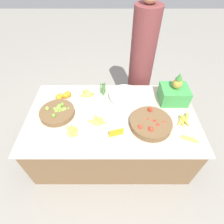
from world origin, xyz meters
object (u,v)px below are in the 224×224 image
tomato_basket (151,123)px  metal_bowl (125,96)px  price_sign (116,133)px  vendor_person (141,65)px  lime_bowl (58,112)px  produce_crate (174,93)px

tomato_basket → metal_bowl: size_ratio=1.15×
price_sign → vendor_person: bearing=55.3°
lime_bowl → tomato_basket: tomato_basket is taller
lime_bowl → produce_crate: produce_crate is taller
vendor_person → tomato_basket: bearing=-89.8°
metal_bowl → price_sign: size_ratio=2.62×
tomato_basket → vendor_person: bearing=90.2°
lime_bowl → price_sign: lime_bowl is taller
lime_bowl → vendor_person: 1.26m
tomato_basket → price_sign: (-0.36, -0.13, 0.01)m
tomato_basket → metal_bowl: bearing=120.1°
metal_bowl → produce_crate: bearing=-3.4°
lime_bowl → tomato_basket: size_ratio=0.87×
produce_crate → price_sign: bearing=-142.6°
price_sign → vendor_person: (0.35, 1.06, 0.10)m
metal_bowl → vendor_person: (0.24, 0.51, 0.11)m
tomato_basket → price_sign: tomato_basket is taller
metal_bowl → produce_crate: size_ratio=0.98×
metal_bowl → price_sign: price_sign is taller
price_sign → produce_crate: 0.85m
lime_bowl → price_sign: size_ratio=2.63×
lime_bowl → price_sign: bearing=-24.3°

